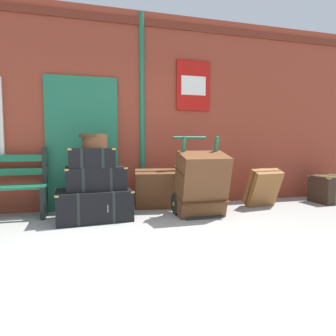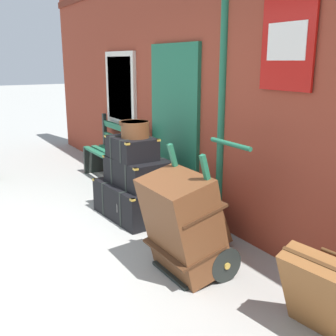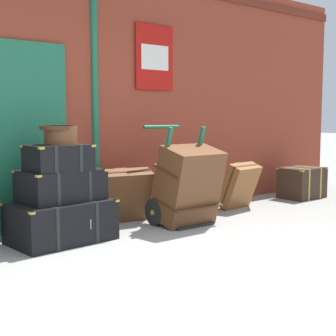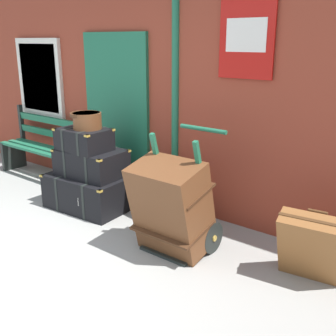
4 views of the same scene
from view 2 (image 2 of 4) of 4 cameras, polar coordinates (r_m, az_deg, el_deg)
The scene contains 10 objects.
brick_facade at distance 4.97m, azimuth 5.48°, elevation 11.41°, with size 10.40×0.35×3.20m.
platform_bench at distance 6.46m, azimuth -7.35°, elevation 1.80°, with size 1.60×0.43×1.01m.
steamer_trunk_base at distance 5.10m, azimuth -4.77°, elevation -4.46°, with size 1.06×0.72×0.43m.
steamer_trunk_middle at distance 4.98m, azimuth -4.25°, elevation -0.45°, with size 0.84×0.60×0.33m.
steamer_trunk_top at distance 4.93m, azimuth -5.09°, elevation 2.85°, with size 0.62×0.46×0.27m.
round_hatbox at distance 4.87m, azimuth -4.67°, elevation 5.56°, with size 0.38×0.35×0.19m.
porters_trolley at distance 3.84m, azimuth 4.33°, elevation -10.22°, with size 0.71×0.69×1.18m.
large_brown_trunk at distance 3.66m, azimuth 2.07°, elevation -7.86°, with size 0.70×0.64×0.96m.
suitcase_caramel at distance 3.13m, azimuth 20.94°, elevation -16.32°, with size 0.58×0.47×0.65m.
suitcase_oxblood at distance 4.43m, azimuth 4.75°, elevation -5.77°, with size 0.72×0.51×0.67m.
Camera 2 is at (3.97, -0.35, 1.89)m, focal length 43.50 mm.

